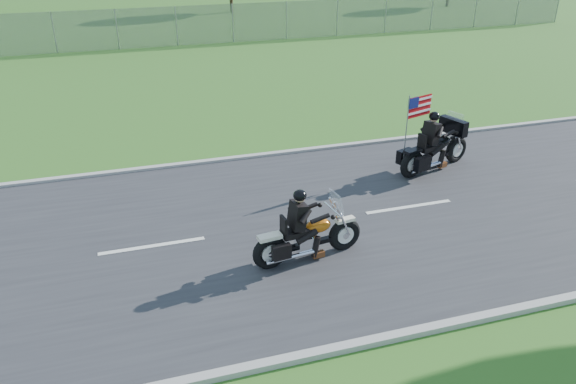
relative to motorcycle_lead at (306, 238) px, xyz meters
name	(u,v)px	position (x,y,z in m)	size (l,w,h in m)	color
ground	(245,234)	(-0.96, 1.36, -0.51)	(420.00, 420.00, 0.00)	#2C5C1C
road	(245,233)	(-0.96, 1.36, -0.49)	(120.00, 8.00, 0.04)	#28282B
curb_north	(212,161)	(-0.96, 5.41, -0.46)	(120.00, 0.18, 0.12)	#9E9B93
curb_south	(303,357)	(-0.96, -2.69, -0.46)	(120.00, 0.18, 0.12)	#9E9B93
fence	(54,33)	(-5.96, 21.36, 0.49)	(60.00, 0.03, 2.00)	gray
motorcycle_lead	(306,238)	(0.00, 0.00, 0.00)	(2.40, 0.77, 1.61)	black
motorcycle_follow	(435,150)	(4.73, 3.18, 0.07)	(2.47, 1.22, 2.13)	black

